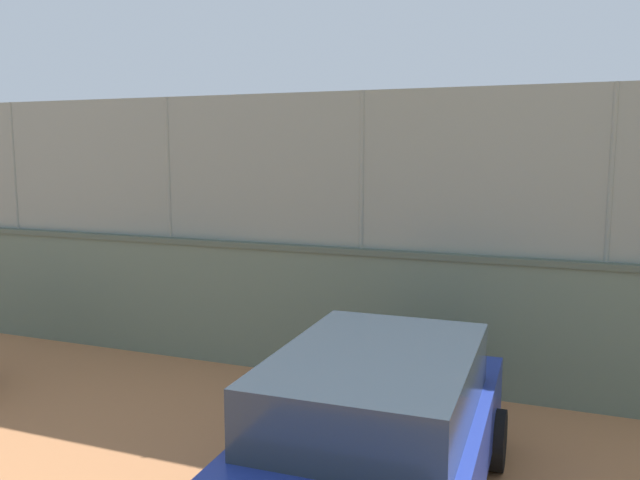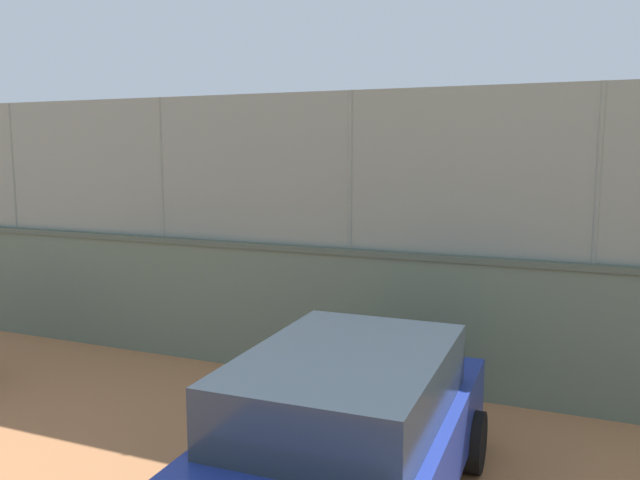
% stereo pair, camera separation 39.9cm
% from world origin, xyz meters
% --- Properties ---
extents(ground_plane, '(260.00, 260.00, 0.00)m').
position_xyz_m(ground_plane, '(0.00, 0.00, 0.00)').
color(ground_plane, '#B27247').
extents(perimeter_wall, '(25.31, 0.92, 1.87)m').
position_xyz_m(perimeter_wall, '(-1.04, 12.83, 0.94)').
color(perimeter_wall, slate).
rests_on(perimeter_wall, ground_plane).
extents(fence_panel_on_wall, '(24.87, 0.63, 2.13)m').
position_xyz_m(fence_panel_on_wall, '(-1.04, 12.83, 2.94)').
color(fence_panel_on_wall, gray).
rests_on(fence_panel_on_wall, perimeter_wall).
extents(player_at_service_line, '(0.69, 1.21, 1.50)m').
position_xyz_m(player_at_service_line, '(0.59, 7.61, 0.88)').
color(player_at_service_line, black).
rests_on(player_at_service_line, ground_plane).
extents(player_near_wall_returning, '(1.18, 0.75, 1.65)m').
position_xyz_m(player_near_wall_returning, '(-3.67, 0.78, 0.97)').
color(player_near_wall_returning, navy).
rests_on(player_near_wall_returning, ground_plane).
extents(sports_ball, '(0.13, 0.13, 0.13)m').
position_xyz_m(sports_ball, '(1.56, 9.69, 0.95)').
color(sports_ball, '#3399D8').
extents(spare_ball_by_wall, '(0.15, 0.15, 0.15)m').
position_xyz_m(spare_ball_by_wall, '(1.13, 11.84, 0.07)').
color(spare_ball_by_wall, white).
rests_on(spare_ball_by_wall, ground_plane).
extents(parked_car_blue, '(2.19, 4.46, 1.52)m').
position_xyz_m(parked_car_blue, '(-5.42, 16.20, 0.79)').
color(parked_car_blue, '#23389E').
rests_on(parked_car_blue, ground_plane).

